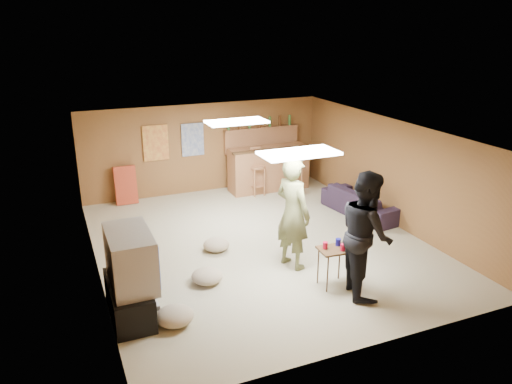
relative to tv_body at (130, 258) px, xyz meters
name	(u,v)px	position (x,y,z in m)	size (l,w,h in m)	color
ground	(260,244)	(2.65, 1.50, -0.90)	(7.00, 7.00, 0.00)	tan
ceiling	(260,132)	(2.65, 1.50, 1.30)	(6.00, 7.00, 0.02)	silver
wall_back	(204,148)	(2.65, 5.00, 0.20)	(6.00, 0.02, 2.20)	brown
wall_front	(371,273)	(2.65, -2.00, 0.20)	(6.00, 0.02, 2.20)	brown
wall_left	(92,213)	(-0.35, 1.50, 0.20)	(0.02, 7.00, 2.20)	brown
wall_right	(392,172)	(5.65, 1.50, 0.20)	(0.02, 7.00, 2.20)	brown
tv_stand	(129,299)	(-0.07, 0.00, -0.65)	(0.55, 1.30, 0.50)	black
dvd_box	(145,302)	(0.15, 0.00, -0.75)	(0.35, 0.50, 0.08)	#B2B2B7
tv_body	(130,258)	(0.00, 0.00, 0.00)	(0.60, 1.10, 0.80)	#B2B2B7
tv_screen	(152,255)	(0.31, 0.00, 0.00)	(0.02, 0.95, 0.65)	navy
bar_counter	(269,169)	(4.15, 4.45, -0.35)	(2.00, 0.60, 1.10)	#925A35
bar_lip	(273,150)	(4.15, 4.20, 0.20)	(2.10, 0.12, 0.05)	#392412
bar_shelf	(262,128)	(4.15, 4.90, 0.60)	(2.00, 0.18, 0.05)	#925A35
bar_backing	(261,139)	(4.15, 4.92, 0.30)	(2.00, 0.14, 0.60)	#925A35
poster_left	(156,143)	(1.45, 4.96, 0.45)	(0.60, 0.03, 0.85)	#BF3F26
poster_right	(193,140)	(2.35, 4.96, 0.45)	(0.55, 0.03, 0.80)	#334C99
folding_chair_stack	(126,185)	(0.65, 4.80, -0.45)	(0.50, 0.14, 0.90)	#B93C22
ceiling_panel_front	(299,153)	(2.65, 0.00, 1.27)	(1.20, 0.60, 0.04)	white
ceiling_panel_back	(237,122)	(2.65, 2.70, 1.27)	(1.20, 0.60, 0.04)	white
person_olive	(293,213)	(2.81, 0.47, 0.09)	(0.72, 0.47, 1.97)	#65683C
person_black	(366,234)	(3.45, -0.75, 0.10)	(0.97, 0.76, 1.99)	black
sofa	(362,202)	(5.35, 2.07, -0.61)	(1.96, 0.77, 0.57)	black
tray_table	(334,267)	(3.12, -0.41, -0.57)	(0.50, 0.40, 0.65)	#392412
cup_red_near	(325,245)	(2.99, -0.34, -0.19)	(0.08, 0.08, 0.11)	red
cup_red_far	(343,247)	(3.21, -0.51, -0.19)	(0.08, 0.08, 0.11)	red
cup_blue	(338,242)	(3.24, -0.32, -0.19)	(0.09, 0.09, 0.12)	navy
bar_stool_left	(257,170)	(3.72, 4.16, -0.26)	(0.40, 0.40, 1.27)	#925A35
bar_stool_right	(295,170)	(4.55, 3.79, -0.25)	(0.41, 0.41, 1.29)	#925A35
cushion_near_tv	(207,276)	(1.26, 0.47, -0.78)	(0.52, 0.52, 0.23)	tan
cushion_mid	(216,245)	(1.79, 1.57, -0.79)	(0.49, 0.49, 0.22)	tan
cushion_far	(175,316)	(0.48, -0.48, -0.78)	(0.54, 0.54, 0.24)	tan
bottle_row	(260,122)	(4.09, 4.88, 0.75)	(1.76, 0.08, 0.26)	#3F7233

